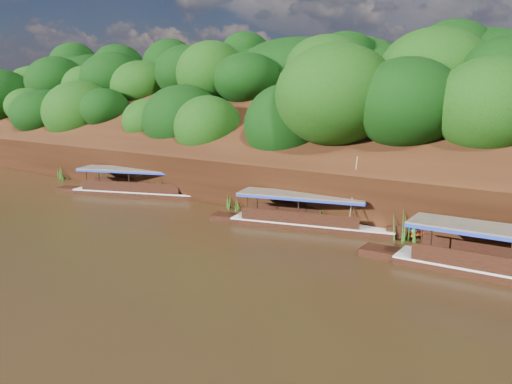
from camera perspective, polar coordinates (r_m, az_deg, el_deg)
ground at (r=26.55m, az=-5.49°, el=-7.55°), size 160.00×160.00×0.00m
riverbank at (r=45.14m, az=14.16°, el=2.44°), size 120.00×30.06×19.40m
boat_1 at (r=32.13m, az=7.52°, el=-3.35°), size 12.55×5.09×5.26m
boat_2 at (r=42.90m, az=-11.90°, el=0.23°), size 14.15×7.09×5.11m
reeds at (r=35.11m, az=1.11°, el=-1.32°), size 48.80×2.20×2.17m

